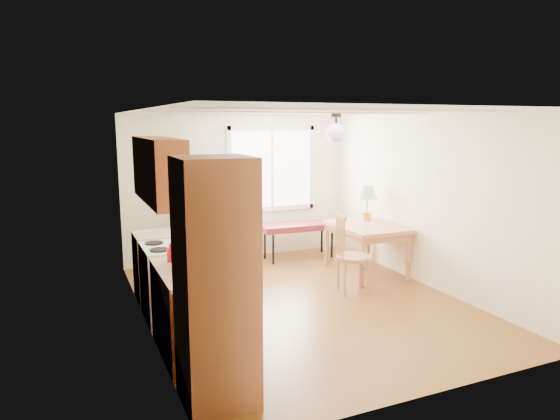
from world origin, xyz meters
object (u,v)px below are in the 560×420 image
dining_table (366,231)px  chair (346,248)px  refrigerator (221,213)px  bench (299,227)px

dining_table → chair: (-0.76, -0.66, -0.04)m
dining_table → chair: chair is taller
chair → refrigerator: bearing=139.0°
chair → bench: bearing=98.4°
bench → chair: bearing=-91.6°
bench → chair: 1.90m
bench → dining_table: dining_table is taller
refrigerator → bench: 1.48m
refrigerator → dining_table: 2.32m
refrigerator → dining_table: bearing=-35.3°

